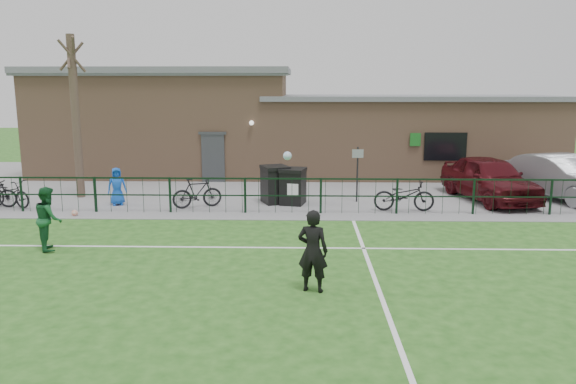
{
  "coord_description": "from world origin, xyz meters",
  "views": [
    {
      "loc": [
        0.41,
        -10.14,
        4.2
      ],
      "look_at": [
        0.0,
        5.0,
        1.3
      ],
      "focal_mm": 35.0,
      "sensor_mm": 36.0,
      "label": 1
    }
  ],
  "objects_px": {
    "bicycle_e": "(404,195)",
    "spectator_child": "(117,186)",
    "wheelie_bin_right": "(293,187)",
    "outfield_player": "(49,218)",
    "bicycle_c": "(10,193)",
    "car_maroon": "(489,178)",
    "sign_post": "(357,174)",
    "bicycle_d": "(197,193)",
    "wheelie_bin_left": "(275,186)",
    "ball_ground": "(75,213)",
    "car_silver": "(562,177)",
    "bare_tree": "(76,118)"
  },
  "relations": [
    {
      "from": "bicycle_e",
      "to": "spectator_child",
      "type": "bearing_deg",
      "value": 88.13
    },
    {
      "from": "wheelie_bin_right",
      "to": "outfield_player",
      "type": "relative_size",
      "value": 0.73
    },
    {
      "from": "bicycle_c",
      "to": "car_maroon",
      "type": "bearing_deg",
      "value": -62.31
    },
    {
      "from": "bicycle_c",
      "to": "sign_post",
      "type": "bearing_deg",
      "value": -62.02
    },
    {
      "from": "bicycle_d",
      "to": "bicycle_c",
      "type": "bearing_deg",
      "value": 68.1
    },
    {
      "from": "bicycle_c",
      "to": "bicycle_d",
      "type": "relative_size",
      "value": 1.06
    },
    {
      "from": "wheelie_bin_left",
      "to": "sign_post",
      "type": "xyz_separation_m",
      "value": [
        2.96,
        0.25,
        0.37
      ]
    },
    {
      "from": "bicycle_d",
      "to": "ball_ground",
      "type": "distance_m",
      "value": 4.01
    },
    {
      "from": "wheelie_bin_right",
      "to": "spectator_child",
      "type": "height_order",
      "value": "spectator_child"
    },
    {
      "from": "bicycle_c",
      "to": "spectator_child",
      "type": "bearing_deg",
      "value": -61.05
    },
    {
      "from": "sign_post",
      "to": "car_maroon",
      "type": "xyz_separation_m",
      "value": [
        4.87,
        0.4,
        -0.19
      ]
    },
    {
      "from": "bicycle_e",
      "to": "spectator_child",
      "type": "relative_size",
      "value": 1.51
    },
    {
      "from": "car_maroon",
      "to": "bicycle_d",
      "type": "height_order",
      "value": "car_maroon"
    },
    {
      "from": "wheelie_bin_left",
      "to": "bicycle_c",
      "type": "relative_size",
      "value": 0.69
    },
    {
      "from": "bicycle_d",
      "to": "outfield_player",
      "type": "relative_size",
      "value": 1.04
    },
    {
      "from": "wheelie_bin_left",
      "to": "car_silver",
      "type": "height_order",
      "value": "car_silver"
    },
    {
      "from": "bare_tree",
      "to": "wheelie_bin_right",
      "type": "distance_m",
      "value": 8.47
    },
    {
      "from": "wheelie_bin_right",
      "to": "wheelie_bin_left",
      "type": "bearing_deg",
      "value": 175.58
    },
    {
      "from": "car_maroon",
      "to": "outfield_player",
      "type": "xyz_separation_m",
      "value": [
        -13.36,
        -6.58,
        -0.01
      ]
    },
    {
      "from": "bicycle_c",
      "to": "ball_ground",
      "type": "distance_m",
      "value": 3.05
    },
    {
      "from": "wheelie_bin_right",
      "to": "outfield_player",
      "type": "xyz_separation_m",
      "value": [
        -6.18,
        -5.72,
        0.21
      ]
    },
    {
      "from": "bicycle_c",
      "to": "bicycle_d",
      "type": "bearing_deg",
      "value": -67.21
    },
    {
      "from": "sign_post",
      "to": "car_silver",
      "type": "relative_size",
      "value": 0.4
    },
    {
      "from": "car_maroon",
      "to": "bicycle_c",
      "type": "bearing_deg",
      "value": 173.29
    },
    {
      "from": "wheelie_bin_right",
      "to": "bicycle_e",
      "type": "distance_m",
      "value": 3.89
    },
    {
      "from": "bicycle_c",
      "to": "ball_ground",
      "type": "bearing_deg",
      "value": -92.21
    },
    {
      "from": "car_maroon",
      "to": "car_silver",
      "type": "xyz_separation_m",
      "value": [
        2.77,
        0.31,
        0.0
      ]
    },
    {
      "from": "bare_tree",
      "to": "bicycle_d",
      "type": "distance_m",
      "value": 5.65
    },
    {
      "from": "car_silver",
      "to": "bicycle_c",
      "type": "distance_m",
      "value": 19.85
    },
    {
      "from": "car_silver",
      "to": "ball_ground",
      "type": "relative_size",
      "value": 23.51
    },
    {
      "from": "wheelie_bin_left",
      "to": "sign_post",
      "type": "distance_m",
      "value": 2.99
    },
    {
      "from": "spectator_child",
      "to": "outfield_player",
      "type": "relative_size",
      "value": 0.81
    },
    {
      "from": "bicycle_d",
      "to": "bicycle_e",
      "type": "xyz_separation_m",
      "value": [
        7.04,
        -0.31,
        0.01
      ]
    },
    {
      "from": "bicycle_c",
      "to": "car_silver",
      "type": "bearing_deg",
      "value": -62.17
    },
    {
      "from": "sign_post",
      "to": "bicycle_e",
      "type": "distance_m",
      "value": 2.11
    },
    {
      "from": "bare_tree",
      "to": "ball_ground",
      "type": "relative_size",
      "value": 28.46
    },
    {
      "from": "outfield_player",
      "to": "ball_ground",
      "type": "height_order",
      "value": "outfield_player"
    },
    {
      "from": "car_silver",
      "to": "bicycle_d",
      "type": "relative_size",
      "value": 2.89
    },
    {
      "from": "ball_ground",
      "to": "car_silver",
      "type": "bearing_deg",
      "value": 10.62
    },
    {
      "from": "wheelie_bin_left",
      "to": "car_maroon",
      "type": "bearing_deg",
      "value": -16.8
    },
    {
      "from": "wheelie_bin_right",
      "to": "car_maroon",
      "type": "relative_size",
      "value": 0.25
    },
    {
      "from": "wheelie_bin_right",
      "to": "bicycle_d",
      "type": "height_order",
      "value": "wheelie_bin_right"
    },
    {
      "from": "spectator_child",
      "to": "bare_tree",
      "type": "bearing_deg",
      "value": 120.47
    },
    {
      "from": "wheelie_bin_left",
      "to": "car_silver",
      "type": "distance_m",
      "value": 10.63
    },
    {
      "from": "bicycle_c",
      "to": "spectator_child",
      "type": "relative_size",
      "value": 1.36
    },
    {
      "from": "car_silver",
      "to": "outfield_player",
      "type": "xyz_separation_m",
      "value": [
        -16.12,
        -6.89,
        -0.01
      ]
    },
    {
      "from": "car_silver",
      "to": "bicycle_e",
      "type": "relative_size",
      "value": 2.47
    },
    {
      "from": "bicycle_e",
      "to": "outfield_player",
      "type": "distance_m",
      "value": 11.0
    },
    {
      "from": "bare_tree",
      "to": "car_maroon",
      "type": "xyz_separation_m",
      "value": [
        15.23,
        -0.21,
        -2.17
      ]
    },
    {
      "from": "outfield_player",
      "to": "ball_ground",
      "type": "relative_size",
      "value": 7.82
    }
  ]
}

